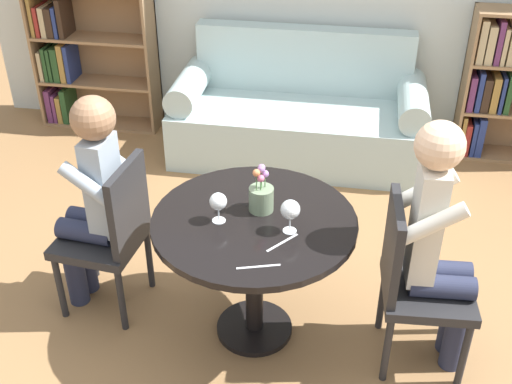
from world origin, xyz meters
TOP-DOWN VIEW (x-y plane):
  - ground_plane at (0.00, 0.00)m, footprint 16.00×16.00m
  - round_table at (0.00, 0.00)m, footprint 0.98×0.98m
  - couch at (0.00, 1.96)m, footprint 1.87×0.80m
  - bookshelf_left at (-1.81, 2.23)m, footprint 0.98×0.28m
  - chair_left at (-0.77, 0.08)m, footprint 0.46×0.46m
  - chair_right at (0.77, -0.04)m, footprint 0.45×0.45m
  - person_left at (-0.85, 0.10)m, footprint 0.44×0.37m
  - person_right at (0.85, -0.03)m, footprint 0.43×0.36m
  - wine_glass_left at (-0.16, -0.04)m, footprint 0.08×0.08m
  - wine_glass_right at (0.18, -0.07)m, footprint 0.09×0.09m
  - flower_vase at (0.02, 0.08)m, footprint 0.12×0.12m
  - knife_left_setting at (0.16, -0.16)m, footprint 0.13×0.16m
  - fork_left_setting at (0.08, -0.35)m, footprint 0.18×0.07m

SIDE VIEW (x-z plane):
  - ground_plane at x=0.00m, z-range 0.00..0.00m
  - couch at x=0.00m, z-range -0.15..0.77m
  - chair_left at x=-0.77m, z-range 0.04..0.94m
  - chair_right at x=0.77m, z-range 0.04..0.94m
  - bookshelf_left at x=-1.81m, z-range 0.00..1.13m
  - round_table at x=0.00m, z-range 0.23..0.95m
  - person_left at x=-0.85m, z-range 0.06..1.30m
  - person_right at x=0.85m, z-range 0.05..1.36m
  - knife_left_setting at x=0.16m, z-range 0.72..0.72m
  - fork_left_setting at x=0.08m, z-range 0.72..0.72m
  - flower_vase at x=0.02m, z-range 0.68..0.93m
  - wine_glass_left at x=-0.16m, z-range 0.75..0.90m
  - wine_glass_right at x=0.18m, z-range 0.75..0.92m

